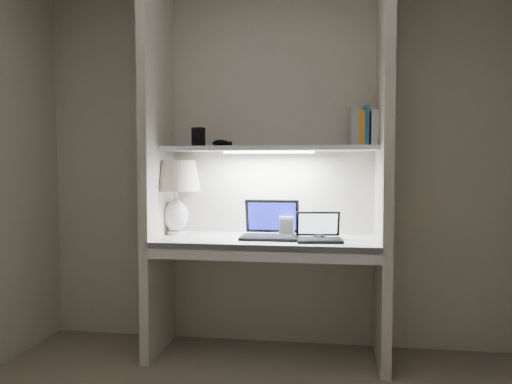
% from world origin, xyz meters
% --- Properties ---
extents(back_wall, '(3.20, 0.01, 2.50)m').
position_xyz_m(back_wall, '(0.00, 1.50, 1.25)').
color(back_wall, beige).
rests_on(back_wall, floor).
extents(alcove_panel_left, '(0.06, 0.55, 2.50)m').
position_xyz_m(alcove_panel_left, '(-0.73, 1.23, 1.25)').
color(alcove_panel_left, beige).
rests_on(alcove_panel_left, floor).
extents(alcove_panel_right, '(0.06, 0.55, 2.50)m').
position_xyz_m(alcove_panel_right, '(0.73, 1.23, 1.25)').
color(alcove_panel_right, beige).
rests_on(alcove_panel_right, floor).
extents(desk, '(1.40, 0.55, 0.04)m').
position_xyz_m(desk, '(0.00, 1.23, 0.75)').
color(desk, white).
rests_on(desk, alcove_panel_left).
extents(desk_apron, '(1.46, 0.03, 0.10)m').
position_xyz_m(desk_apron, '(0.00, 0.96, 0.72)').
color(desk_apron, silver).
rests_on(desk_apron, desk).
extents(shelf, '(1.40, 0.36, 0.03)m').
position_xyz_m(shelf, '(0.00, 1.32, 1.35)').
color(shelf, silver).
rests_on(shelf, back_wall).
extents(strip_light, '(0.60, 0.04, 0.02)m').
position_xyz_m(strip_light, '(0.00, 1.32, 1.33)').
color(strip_light, white).
rests_on(strip_light, shelf).
extents(table_lamp, '(0.34, 0.34, 0.50)m').
position_xyz_m(table_lamp, '(-0.64, 1.34, 1.11)').
color(table_lamp, white).
rests_on(table_lamp, desk).
extents(laptop_main, '(0.36, 0.31, 0.24)m').
position_xyz_m(laptop_main, '(0.02, 1.27, 0.82)').
color(laptop_main, black).
rests_on(laptop_main, desk).
extents(laptop_netbook, '(0.30, 0.27, 0.18)m').
position_xyz_m(laptop_netbook, '(0.33, 1.18, 0.81)').
color(laptop_netbook, black).
rests_on(laptop_netbook, desk).
extents(speaker, '(0.10, 0.07, 0.13)m').
position_xyz_m(speaker, '(0.12, 1.34, 0.84)').
color(speaker, silver).
rests_on(speaker, desk).
extents(mouse, '(0.10, 0.08, 0.03)m').
position_xyz_m(mouse, '(0.34, 1.21, 0.79)').
color(mouse, black).
rests_on(mouse, desk).
extents(cable_coil, '(0.13, 0.13, 0.01)m').
position_xyz_m(cable_coil, '(0.27, 1.15, 0.78)').
color(cable_coil, black).
rests_on(cable_coil, desk).
extents(sticky_note, '(0.10, 0.10, 0.00)m').
position_xyz_m(sticky_note, '(-0.64, 1.12, 0.77)').
color(sticky_note, yellow).
rests_on(sticky_note, desk).
extents(book_row, '(0.24, 0.17, 0.25)m').
position_xyz_m(book_row, '(0.65, 1.35, 1.48)').
color(book_row, silver).
rests_on(book_row, shelf).
extents(shelf_box, '(0.09, 0.07, 0.13)m').
position_xyz_m(shelf_box, '(-0.48, 1.34, 1.43)').
color(shelf_box, black).
rests_on(shelf_box, shelf).
extents(shelf_gadget, '(0.12, 0.09, 0.05)m').
position_xyz_m(shelf_gadget, '(-0.34, 1.39, 1.39)').
color(shelf_gadget, black).
rests_on(shelf_gadget, shelf).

